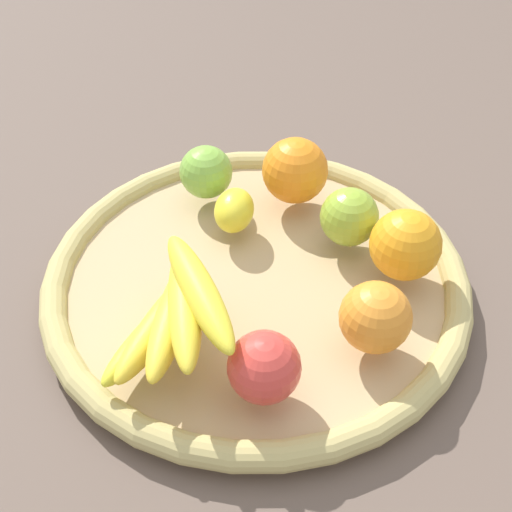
{
  "coord_description": "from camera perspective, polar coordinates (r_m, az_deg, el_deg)",
  "views": [
    {
      "loc": [
        0.54,
        -0.06,
        0.57
      ],
      "look_at": [
        0.0,
        0.0,
        0.06
      ],
      "focal_mm": 48.11,
      "sensor_mm": 36.0,
      "label": 1
    }
  ],
  "objects": [
    {
      "name": "basket",
      "position": [
        0.78,
        -0.0,
        -2.12
      ],
      "size": [
        0.48,
        0.48,
        0.04
      ],
      "color": "tan",
      "rests_on": "ground_plane"
    },
    {
      "name": "apple_0",
      "position": [
        0.85,
        -4.18,
        6.98
      ],
      "size": [
        0.08,
        0.08,
        0.07
      ],
      "primitive_type": "sphere",
      "rotation": [
        0.0,
        0.0,
        3.37
      ],
      "color": "#7FB740",
      "rests_on": "basket"
    },
    {
      "name": "apple_1",
      "position": [
        0.79,
        7.77,
        3.25
      ],
      "size": [
        0.09,
        0.09,
        0.07
      ],
      "primitive_type": "sphere",
      "rotation": [
        0.0,
        0.0,
        0.9
      ],
      "color": "#8DB033",
      "rests_on": "basket"
    },
    {
      "name": "ground_plane",
      "position": [
        0.79,
        -0.0,
        -3.02
      ],
      "size": [
        2.4,
        2.4,
        0.0
      ],
      "primitive_type": "plane",
      "color": "brown",
      "rests_on": "ground"
    },
    {
      "name": "orange_2",
      "position": [
        0.75,
        12.32,
        0.92
      ],
      "size": [
        0.1,
        0.1,
        0.08
      ],
      "primitive_type": "sphere",
      "rotation": [
        0.0,
        0.0,
        0.33
      ],
      "color": "orange",
      "rests_on": "basket"
    },
    {
      "name": "banana_bunch",
      "position": [
        0.66,
        -6.77,
        -4.66
      ],
      "size": [
        0.17,
        0.15,
        0.09
      ],
      "color": "yellow",
      "rests_on": "basket"
    },
    {
      "name": "orange_0",
      "position": [
        0.68,
        9.89,
        -5.04
      ],
      "size": [
        0.09,
        0.09,
        0.07
      ],
      "primitive_type": "sphere",
      "rotation": [
        0.0,
        0.0,
        1.82
      ],
      "color": "orange",
      "rests_on": "basket"
    },
    {
      "name": "lemon_0",
      "position": [
        0.81,
        -1.83,
        3.83
      ],
      "size": [
        0.07,
        0.06,
        0.05
      ],
      "primitive_type": "ellipsoid",
      "rotation": [
        0.0,
        0.0,
        2.85
      ],
      "color": "yellow",
      "rests_on": "basket"
    },
    {
      "name": "orange_1",
      "position": [
        0.84,
        3.26,
        7.11
      ],
      "size": [
        0.11,
        0.11,
        0.08
      ],
      "primitive_type": "sphere",
      "rotation": [
        0.0,
        0.0,
        5.25
      ],
      "color": "orange",
      "rests_on": "basket"
    },
    {
      "name": "apple_2",
      "position": [
        0.63,
        0.69,
        -9.22
      ],
      "size": [
        0.1,
        0.1,
        0.07
      ],
      "primitive_type": "sphere",
      "rotation": [
        0.0,
        0.0,
        3.76
      ],
      "color": "#D33D35",
      "rests_on": "basket"
    }
  ]
}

